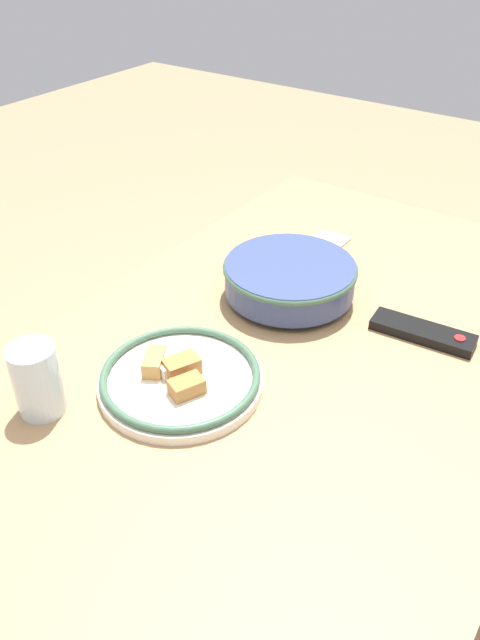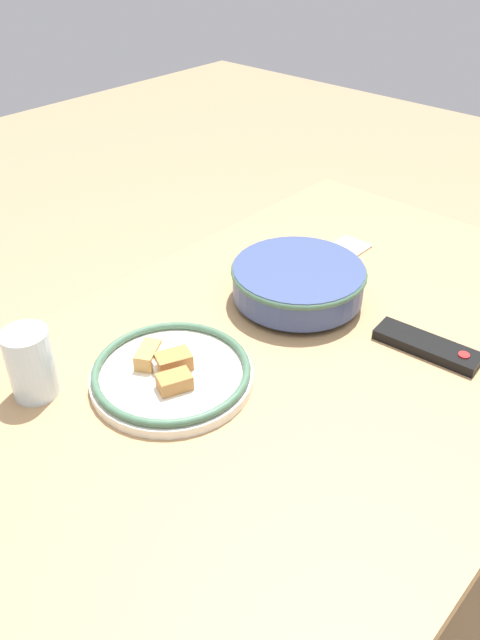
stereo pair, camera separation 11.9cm
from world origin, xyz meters
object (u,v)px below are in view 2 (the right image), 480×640
tv_remote (427,346)px  drinking_glass (31,363)px  noodle_bowl (298,281)px  food_plate (171,373)px

tv_remote → drinking_glass: size_ratio=1.60×
noodle_bowl → food_plate: bearing=-1.1°
food_plate → tv_remote: bearing=142.5°
food_plate → drinking_glass: bearing=-40.2°
noodle_bowl → food_plate: (0.35, -0.01, -0.03)m
tv_remote → noodle_bowl: bearing=-89.2°
noodle_bowl → drinking_glass: drinking_glass is taller
noodle_bowl → food_plate: size_ratio=0.97×
food_plate → drinking_glass: (0.18, -0.15, 0.05)m
noodle_bowl → drinking_glass: size_ratio=2.21×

